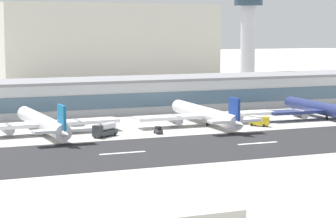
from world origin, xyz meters
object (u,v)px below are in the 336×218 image
object	(u,v)px
terminal_building	(149,93)
control_tower	(248,32)
service_baggage_tug_1	(158,130)
foreground_hangar	(101,213)
airliner_navy_tail_gate_1	(207,115)
airliner_gold_tail_gate_2	(327,110)
service_fuel_truck_2	(105,130)
distant_hotel_block	(111,45)
airliner_blue_tail_gate_0	(44,123)
service_box_truck_0	(259,121)

from	to	relation	value
terminal_building	control_tower	world-z (taller)	control_tower
service_baggage_tug_1	foreground_hangar	xyz separation A→B (m)	(-41.56, -85.54, 1.84)
terminal_building	airliner_navy_tail_gate_1	size ratio (longest dim) A/B	4.12
foreground_hangar	service_baggage_tug_1	bearing A→B (deg)	64.09
airliner_gold_tail_gate_2	foreground_hangar	bearing A→B (deg)	132.25
terminal_building	foreground_hangar	xyz separation A→B (m)	(-59.24, -142.46, -3.25)
airliner_navy_tail_gate_1	service_fuel_truck_2	bearing A→B (deg)	104.44
service_fuel_truck_2	service_baggage_tug_1	bearing A→B (deg)	143.31
terminal_building	service_fuel_truck_2	world-z (taller)	terminal_building
control_tower	airliner_gold_tail_gate_2	xyz separation A→B (m)	(-12.75, -80.93, -25.65)
service_baggage_tug_1	foreground_hangar	size ratio (longest dim) A/B	0.10
control_tower	airliner_navy_tail_gate_1	world-z (taller)	control_tower
distant_hotel_block	airliner_blue_tail_gate_0	xyz separation A→B (m)	(-65.64, -150.53, -18.38)
distant_hotel_block	airliner_navy_tail_gate_1	bearing A→B (deg)	-94.99
airliner_navy_tail_gate_1	airliner_blue_tail_gate_0	bearing A→B (deg)	89.85
control_tower	airliner_navy_tail_gate_1	bearing A→B (deg)	-125.73
airliner_blue_tail_gate_0	service_baggage_tug_1	world-z (taller)	airliner_blue_tail_gate_0
airliner_blue_tail_gate_0	airliner_gold_tail_gate_2	size ratio (longest dim) A/B	1.03
control_tower	service_fuel_truck_2	size ratio (longest dim) A/B	5.51
airliner_navy_tail_gate_1	service_baggage_tug_1	distance (m)	23.04
service_baggage_tug_1	foreground_hangar	bearing A→B (deg)	-28.49
airliner_blue_tail_gate_0	airliner_gold_tail_gate_2	distance (m)	96.44
control_tower	distant_hotel_block	distance (m)	84.40
distant_hotel_block	foreground_hangar	xyz separation A→B (m)	(-75.31, -246.41, -18.93)
airliner_blue_tail_gate_0	airliner_gold_tail_gate_2	bearing A→B (deg)	-95.10
control_tower	foreground_hangar	xyz separation A→B (m)	(-118.83, -174.46, -26.09)
foreground_hangar	control_tower	bearing A→B (deg)	55.74
service_baggage_tug_1	control_tower	bearing A→B (deg)	136.43
control_tower	airliner_navy_tail_gate_1	distance (m)	100.41
airliner_blue_tail_gate_0	airliner_navy_tail_gate_1	xyz separation A→B (m)	(52.47, -0.25, -0.00)
airliner_navy_tail_gate_1	service_box_truck_0	distance (m)	16.71
terminal_building	service_fuel_truck_2	bearing A→B (deg)	-121.05
foreground_hangar	airliner_navy_tail_gate_1	bearing A→B (deg)	56.99
terminal_building	airliner_navy_tail_gate_1	xyz separation A→B (m)	(2.89, -46.83, -2.70)
terminal_building	airliner_blue_tail_gate_0	size ratio (longest dim) A/B	4.11
terminal_building	control_tower	xyz separation A→B (m)	(59.59, 32.00, 22.85)
distant_hotel_block	terminal_building	bearing A→B (deg)	-98.79
distant_hotel_block	airliner_gold_tail_gate_2	bearing A→B (deg)	-78.62
airliner_blue_tail_gate_0	airliner_navy_tail_gate_1	world-z (taller)	airliner_blue_tail_gate_0
airliner_navy_tail_gate_1	airliner_gold_tail_gate_2	xyz separation A→B (m)	(43.95, -2.10, -0.10)
airliner_blue_tail_gate_0	control_tower	bearing A→B (deg)	-57.95
airliner_gold_tail_gate_2	service_baggage_tug_1	world-z (taller)	airliner_gold_tail_gate_2
terminal_building	airliner_blue_tail_gate_0	xyz separation A→B (m)	(-49.57, -46.58, -2.69)
foreground_hangar	service_box_truck_0	bearing A→B (deg)	48.84
terminal_building	airliner_blue_tail_gate_0	bearing A→B (deg)	-136.78
airliner_gold_tail_gate_2	service_baggage_tug_1	distance (m)	65.06
control_tower	service_baggage_tug_1	xyz separation A→B (m)	(-77.27, -88.92, -27.94)
control_tower	service_box_truck_0	distance (m)	99.94
airliner_blue_tail_gate_0	service_baggage_tug_1	distance (m)	33.61
terminal_building	foreground_hangar	size ratio (longest dim) A/B	6.34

